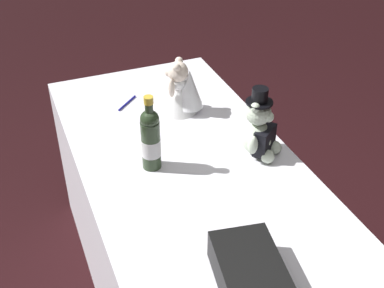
{
  "coord_description": "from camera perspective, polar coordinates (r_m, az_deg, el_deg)",
  "views": [
    {
      "loc": [
        1.34,
        -0.54,
        1.86
      ],
      "look_at": [
        0.0,
        0.0,
        0.86
      ],
      "focal_mm": 46.92,
      "sensor_mm": 36.0,
      "label": 1
    }
  ],
  "objects": [
    {
      "name": "gift_case_black",
      "position": [
        1.39,
        6.79,
        -14.93
      ],
      "size": [
        0.32,
        0.22,
        0.09
      ],
      "color": "black",
      "rests_on": "reception_table"
    },
    {
      "name": "reception_table",
      "position": [
        2.07,
        0.0,
        -10.98
      ],
      "size": [
        1.68,
        0.77,
        0.76
      ],
      "primitive_type": "cube",
      "color": "white",
      "rests_on": "ground_plane"
    },
    {
      "name": "signing_pen",
      "position": [
        2.21,
        -7.32,
        4.7
      ],
      "size": [
        0.1,
        0.11,
        0.01
      ],
      "color": "navy",
      "rests_on": "reception_table"
    },
    {
      "name": "champagne_bottle",
      "position": [
        1.75,
        -4.72,
        0.63
      ],
      "size": [
        0.07,
        0.07,
        0.29
      ],
      "color": "#2D3E26",
      "rests_on": "reception_table"
    },
    {
      "name": "teddy_bear_groom",
      "position": [
        1.84,
        7.67,
        1.53
      ],
      "size": [
        0.16,
        0.15,
        0.27
      ],
      "color": "silver",
      "rests_on": "reception_table"
    },
    {
      "name": "teddy_bear_bride",
      "position": [
        2.09,
        -1.18,
        6.17
      ],
      "size": [
        0.18,
        0.2,
        0.23
      ],
      "color": "white",
      "rests_on": "reception_table"
    }
  ]
}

